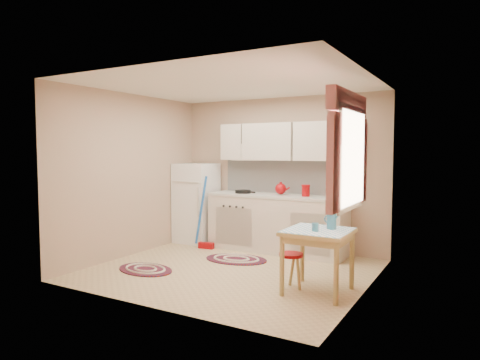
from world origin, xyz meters
name	(u,v)px	position (x,y,z in m)	size (l,w,h in m)	color
room_shell	(250,153)	(0.16, 0.24, 1.60)	(3.64, 3.60, 2.52)	tan
fridge	(196,203)	(-1.46, 1.25, 0.70)	(0.65, 0.60, 1.40)	white
broom	(206,213)	(-1.02, 0.90, 0.60)	(0.28, 0.12, 1.20)	blue
base_cabinets	(276,224)	(0.08, 1.30, 0.44)	(2.25, 0.60, 0.88)	beige
countertop	(277,196)	(0.08, 1.30, 0.90)	(2.27, 0.62, 0.04)	beige
frying_pan	(243,192)	(-0.51, 1.25, 0.94)	(0.26, 0.26, 0.05)	black
red_kettle	(281,189)	(0.15, 1.30, 1.02)	(0.20, 0.18, 0.20)	#900509
red_canister	(306,191)	(0.57, 1.30, 1.00)	(0.12, 0.12, 0.16)	#900509
table	(318,261)	(1.33, -0.29, 0.36)	(0.72, 0.72, 0.72)	tan
stool	(291,271)	(1.01, -0.31, 0.21)	(0.29, 0.29, 0.42)	#900509
coffee_pot	(332,218)	(1.45, -0.17, 0.86)	(0.14, 0.12, 0.27)	teal
mug	(315,227)	(1.33, -0.39, 0.77)	(0.08, 0.08, 0.10)	teal
rug_center	(236,259)	(-0.21, 0.51, 0.01)	(0.94, 0.63, 0.02)	maroon
rug_left	(145,269)	(-1.02, -0.57, 0.01)	(0.85, 0.57, 0.02)	maroon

